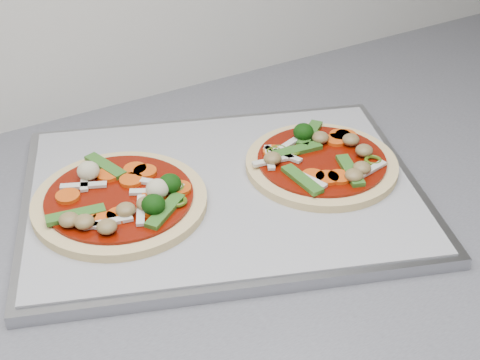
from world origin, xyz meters
TOP-DOWN VIEW (x-y plane):
  - countertop at (0.00, 1.30)m, footprint 3.60×0.60m
  - baking_tray at (-0.06, 1.34)m, footprint 0.51×0.44m
  - parchment at (-0.06, 1.34)m, footprint 0.48×0.42m
  - pizza_left at (-0.17, 1.36)m, footprint 0.25×0.25m
  - pizza_right at (0.05, 1.32)m, footprint 0.18×0.18m

SIDE VIEW (x-z plane):
  - countertop at x=0.00m, z-range 0.86..0.90m
  - baking_tray at x=-0.06m, z-range 0.90..0.91m
  - parchment at x=-0.06m, z-range 0.91..0.92m
  - pizza_right at x=0.05m, z-range 0.91..0.94m
  - pizza_left at x=-0.17m, z-range 0.91..0.94m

